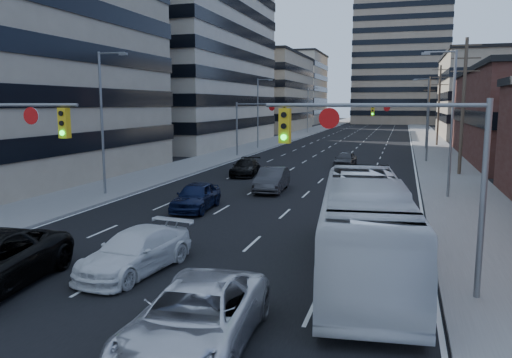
{
  "coord_description": "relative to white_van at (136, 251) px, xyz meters",
  "views": [
    {
      "loc": [
        7.71,
        -7.43,
        5.85
      ],
      "look_at": [
        0.89,
        15.64,
        2.2
      ],
      "focal_mm": 35.0,
      "sensor_mm": 36.0,
      "label": 1
    }
  ],
  "objects": [
    {
      "name": "utility_pole_block",
      "position": [
        13.31,
        28.47,
        5.04
      ],
      "size": [
        2.2,
        0.28,
        11.0
      ],
      "color": "#4C3D2D",
      "rests_on": "ground"
    },
    {
      "name": "streetlight_left_mid",
      "position": [
        -9.23,
        47.47,
        4.32
      ],
      "size": [
        2.03,
        0.22,
        9.0
      ],
      "color": "slate",
      "rests_on": "ground"
    },
    {
      "name": "white_van",
      "position": [
        0.0,
        0.0,
        0.0
      ],
      "size": [
        2.71,
        5.28,
        1.47
      ],
      "primitive_type": "imported",
      "rotation": [
        0.0,
        0.0,
        -0.13
      ],
      "color": "silver",
      "rests_on": "ground"
    },
    {
      "name": "office_left_far",
      "position": [
        -22.89,
        92.47,
        7.27
      ],
      "size": [
        20.0,
        30.0,
        16.0
      ],
      "primitive_type": "cube",
      "color": "gray",
      "rests_on": "ground"
    },
    {
      "name": "office_right_far",
      "position": [
        26.11,
        80.47,
        6.27
      ],
      "size": [
        22.0,
        28.0,
        14.0
      ],
      "primitive_type": "cube",
      "color": "gray",
      "rests_on": "ground"
    },
    {
      "name": "transit_bus",
      "position": [
        7.67,
        2.13,
        0.92
      ],
      "size": [
        4.09,
        12.12,
        3.31
      ],
      "primitive_type": "imported",
      "rotation": [
        0.0,
        0.0,
        0.11
      ],
      "color": "silver",
      "rests_on": "ground"
    },
    {
      "name": "bg_block_left",
      "position": [
        -26.89,
        132.47,
        9.27
      ],
      "size": [
        24.0,
        24.0,
        20.0
      ],
      "primitive_type": "cube",
      "color": "#ADA089",
      "rests_on": "ground"
    },
    {
      "name": "bg_block_right",
      "position": [
        33.11,
        122.47,
        5.27
      ],
      "size": [
        22.0,
        22.0,
        12.0
      ],
      "primitive_type": "cube",
      "color": "gray",
      "rests_on": "ground"
    },
    {
      "name": "sedan_blue",
      "position": [
        -2.03,
        10.06,
        0.04
      ],
      "size": [
        2.12,
        4.64,
        1.54
      ],
      "primitive_type": "imported",
      "rotation": [
        0.0,
        0.0,
        0.07
      ],
      "color": "#0C1433",
      "rests_on": "ground"
    },
    {
      "name": "streetlight_right_near",
      "position": [
        11.45,
        17.47,
        4.32
      ],
      "size": [
        2.03,
        0.22,
        9.0
      ],
      "color": "slate",
      "rests_on": "ground"
    },
    {
      "name": "sedan_grey_center",
      "position": [
        0.48,
        17.06,
        0.07
      ],
      "size": [
        1.97,
        4.94,
        1.6
      ],
      "primitive_type": "imported",
      "rotation": [
        0.0,
        0.0,
        0.06
      ],
      "color": "#313134",
      "rests_on": "ground"
    },
    {
      "name": "sedan_grey_right",
      "position": [
        3.75,
        31.34,
        -0.01
      ],
      "size": [
        2.03,
        4.38,
        1.45
      ],
      "primitive_type": "imported",
      "rotation": [
        0.0,
        0.0,
        -0.07
      ],
      "color": "#38393B",
      "rests_on": "ground"
    },
    {
      "name": "sidewalk_left",
      "position": [
        -10.39,
        122.47,
        -0.66
      ],
      "size": [
        5.0,
        300.0,
        0.15
      ],
      "primitive_type": "cube",
      "color": "slate",
      "rests_on": "ground"
    },
    {
      "name": "office_left_mid",
      "position": [
        -25.89,
        52.47,
        13.27
      ],
      "size": [
        26.0,
        34.0,
        28.0
      ],
      "primitive_type": "cube",
      "color": "#ADA089",
      "rests_on": "ground"
    },
    {
      "name": "utility_pole_midblock",
      "position": [
        13.31,
        58.47,
        5.04
      ],
      "size": [
        2.2,
        0.28,
        11.0
      ],
      "color": "#4C3D2D",
      "rests_on": "ground"
    },
    {
      "name": "sidewalk_right",
      "position": [
        12.61,
        122.47,
        -0.66
      ],
      "size": [
        5.0,
        300.0,
        0.15
      ],
      "primitive_type": "cube",
      "color": "slate",
      "rests_on": "ground"
    },
    {
      "name": "signal_far_left",
      "position": [
        -6.57,
        37.47,
        3.57
      ],
      "size": [
        6.09,
        0.33,
        6.0
      ],
      "color": "slate",
      "rests_on": "ground"
    },
    {
      "name": "sedan_black_far",
      "position": [
        -3.45,
        23.52,
        -0.05
      ],
      "size": [
        2.35,
        4.87,
        1.37
      ],
      "primitive_type": "imported",
      "rotation": [
        0.0,
        0.0,
        0.09
      ],
      "color": "black",
      "rests_on": "ground"
    },
    {
      "name": "apartment_tower",
      "position": [
        7.11,
        142.47,
        28.27
      ],
      "size": [
        26.0,
        26.0,
        58.0
      ],
      "primitive_type": "cube",
      "color": "gray",
      "rests_on": "ground"
    },
    {
      "name": "utility_pole_distant",
      "position": [
        13.31,
        88.47,
        5.04
      ],
      "size": [
        2.2,
        0.28,
        11.0
      ],
      "color": "#4C3D2D",
      "rests_on": "ground"
    },
    {
      "name": "silver_suv",
      "position": [
        4.27,
        -4.63,
        0.07
      ],
      "size": [
        3.03,
        5.93,
        1.6
      ],
      "primitive_type": "imported",
      "rotation": [
        0.0,
        0.0,
        0.07
      ],
      "color": "silver",
      "rests_on": "ground"
    },
    {
      "name": "streetlight_left_near",
      "position": [
        -9.23,
        12.47,
        4.32
      ],
      "size": [
        2.03,
        0.22,
        9.0
      ],
      "color": "slate",
      "rests_on": "ground"
    },
    {
      "name": "streetlight_right_far",
      "position": [
        11.45,
        52.47,
        4.32
      ],
      "size": [
        2.03,
        0.22,
        9.0
      ],
      "color": "slate",
      "rests_on": "ground"
    },
    {
      "name": "signal_far_right",
      "position": [
        8.79,
        37.47,
        3.57
      ],
      "size": [
        6.09,
        0.33,
        6.0
      ],
      "color": "slate",
      "rests_on": "ground"
    },
    {
      "name": "road_surface",
      "position": [
        1.11,
        122.47,
        -0.72
      ],
      "size": [
        18.0,
        300.0,
        0.02
      ],
      "primitive_type": "cube",
      "color": "black",
      "rests_on": "ground"
    },
    {
      "name": "signal_near_right",
      "position": [
        8.56,
        0.47,
        3.59
      ],
      "size": [
        6.59,
        0.33,
        6.0
      ],
      "color": "slate",
      "rests_on": "ground"
    },
    {
      "name": "streetlight_left_far",
      "position": [
        -9.23,
        82.47,
        4.32
      ],
      "size": [
        2.03,
        0.22,
        9.0
      ],
      "color": "slate",
      "rests_on": "ground"
    }
  ]
}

